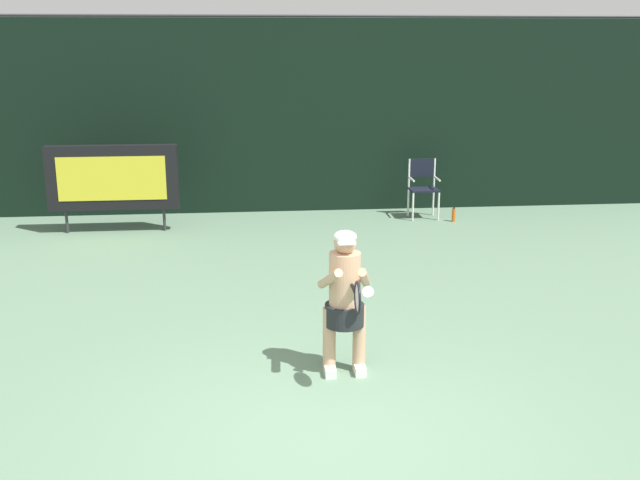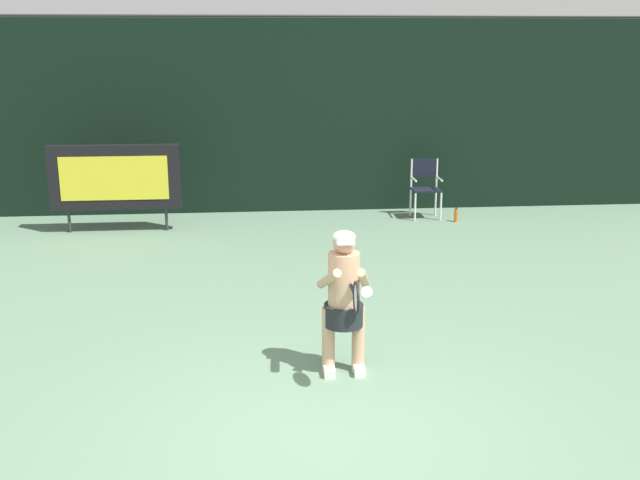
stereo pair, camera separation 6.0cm
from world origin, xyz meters
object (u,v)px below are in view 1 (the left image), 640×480
(tennis_player, at_px, (345,297))
(tennis_racket, at_px, (357,297))
(umpire_chair, at_px, (423,184))
(scoreboard, at_px, (113,178))
(water_bottle, at_px, (454,215))

(tennis_player, xyz_separation_m, tennis_racket, (0.05, -0.49, 0.17))
(umpire_chair, bearing_deg, scoreboard, -174.22)
(umpire_chair, height_order, tennis_player, tennis_player)
(scoreboard, height_order, tennis_player, scoreboard)
(water_bottle, relative_size, tennis_racket, 0.44)
(scoreboard, height_order, umpire_chair, scoreboard)
(water_bottle, height_order, tennis_player, tennis_player)
(umpire_chair, relative_size, tennis_player, 0.74)
(scoreboard, bearing_deg, tennis_racket, -63.30)
(scoreboard, distance_m, tennis_racket, 7.22)
(water_bottle, height_order, tennis_racket, tennis_racket)
(scoreboard, height_order, tennis_racket, scoreboard)
(umpire_chair, bearing_deg, tennis_racket, -107.95)
(water_bottle, bearing_deg, scoreboard, -178.59)
(umpire_chair, xyz_separation_m, water_bottle, (0.49, -0.41, -0.50))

